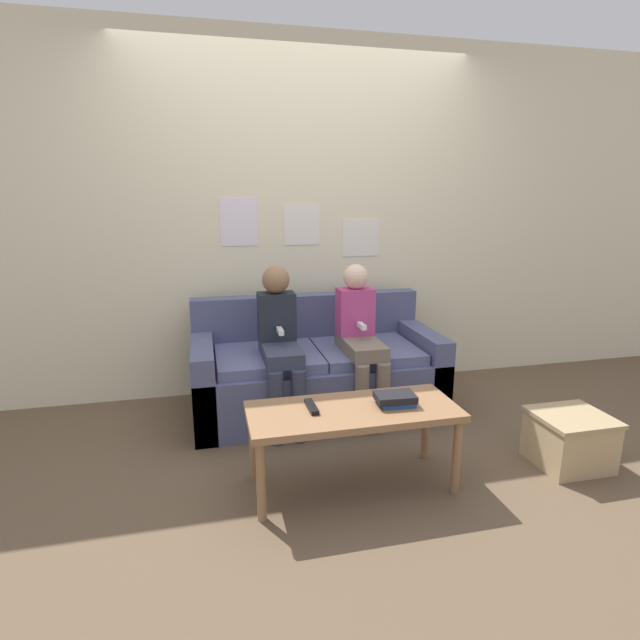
{
  "coord_description": "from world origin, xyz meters",
  "views": [
    {
      "loc": [
        -0.73,
        -2.72,
        1.48
      ],
      "look_at": [
        0.0,
        0.38,
        0.68
      ],
      "focal_mm": 28.0,
      "sensor_mm": 36.0,
      "label": 1
    }
  ],
  "objects_px": {
    "couch": "(316,372)",
    "storage_box": "(569,439)",
    "person_right": "(360,335)",
    "coffee_table": "(353,418)",
    "person_left": "(280,338)",
    "tv_remote": "(312,407)"
  },
  "relations": [
    {
      "from": "couch",
      "to": "storage_box",
      "type": "bearing_deg",
      "value": -41.45
    },
    {
      "from": "couch",
      "to": "person_right",
      "type": "relative_size",
      "value": 1.62
    },
    {
      "from": "coffee_table",
      "to": "storage_box",
      "type": "relative_size",
      "value": 2.71
    },
    {
      "from": "storage_box",
      "to": "person_left",
      "type": "bearing_deg",
      "value": 149.29
    },
    {
      "from": "person_left",
      "to": "tv_remote",
      "type": "bearing_deg",
      "value": -87.08
    },
    {
      "from": "tv_remote",
      "to": "storage_box",
      "type": "relative_size",
      "value": 0.43
    },
    {
      "from": "tv_remote",
      "to": "person_left",
      "type": "bearing_deg",
      "value": 92.0
    },
    {
      "from": "person_right",
      "to": "tv_remote",
      "type": "bearing_deg",
      "value": -123.03
    },
    {
      "from": "person_left",
      "to": "person_right",
      "type": "relative_size",
      "value": 1.01
    },
    {
      "from": "person_left",
      "to": "person_right",
      "type": "distance_m",
      "value": 0.54
    },
    {
      "from": "storage_box",
      "to": "coffee_table",
      "type": "bearing_deg",
      "value": 176.62
    },
    {
      "from": "coffee_table",
      "to": "tv_remote",
      "type": "relative_size",
      "value": 6.25
    },
    {
      "from": "storage_box",
      "to": "couch",
      "type": "bearing_deg",
      "value": 138.55
    },
    {
      "from": "couch",
      "to": "person_right",
      "type": "bearing_deg",
      "value": -35.83
    },
    {
      "from": "coffee_table",
      "to": "couch",
      "type": "bearing_deg",
      "value": 88.17
    },
    {
      "from": "couch",
      "to": "storage_box",
      "type": "height_order",
      "value": "couch"
    },
    {
      "from": "coffee_table",
      "to": "tv_remote",
      "type": "bearing_deg",
      "value": 168.86
    },
    {
      "from": "person_left",
      "to": "storage_box",
      "type": "relative_size",
      "value": 2.64
    },
    {
      "from": "person_left",
      "to": "coffee_table",
      "type": "bearing_deg",
      "value": -73.2
    },
    {
      "from": "person_left",
      "to": "storage_box",
      "type": "bearing_deg",
      "value": -30.71
    },
    {
      "from": "tv_remote",
      "to": "person_right",
      "type": "bearing_deg",
      "value": 56.05
    },
    {
      "from": "couch",
      "to": "coffee_table",
      "type": "xyz_separation_m",
      "value": [
        -0.03,
        -1.0,
        0.11
      ]
    }
  ]
}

